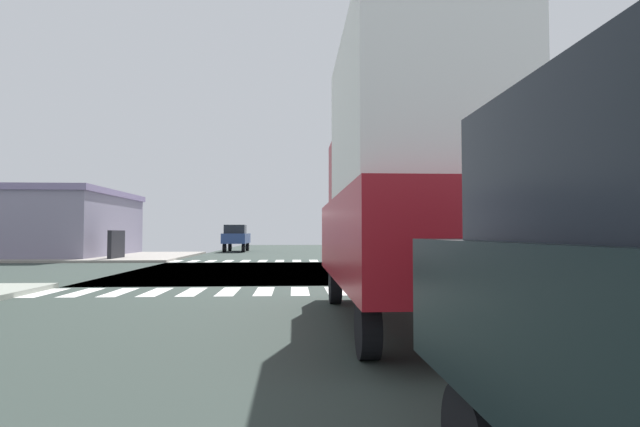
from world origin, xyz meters
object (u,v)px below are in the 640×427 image
object	(u,v)px
street_lamp	(384,201)
bank_building	(20,224)
traffic_signal_mast	(394,180)
pickup_trailing_3	(527,242)
suv_nearside_1	(386,238)
box_truck_farside_1	(401,182)
pickup_outer_4	(236,237)

from	to	relation	value
street_lamp	bank_building	world-z (taller)	street_lamp
traffic_signal_mast	street_lamp	bearing A→B (deg)	82.50
street_lamp	pickup_trailing_3	distance (m)	21.76
bank_building	suv_nearside_1	world-z (taller)	bank_building
street_lamp	suv_nearside_1	bearing A→B (deg)	-100.43
bank_building	box_truck_farside_1	distance (m)	32.47
suv_nearside_1	traffic_signal_mast	bearing A→B (deg)	160.92
street_lamp	pickup_trailing_3	world-z (taller)	street_lamp
traffic_signal_mast	pickup_trailing_3	size ratio (longest dim) A/B	1.27
traffic_signal_mast	street_lamp	world-z (taller)	street_lamp
traffic_signal_mast	bank_building	distance (m)	25.42
box_truck_farside_1	pickup_trailing_3	distance (m)	11.21
bank_building	pickup_trailing_3	world-z (taller)	bank_building
street_lamp	box_truck_farside_1	bearing A→B (deg)	-100.25
box_truck_farside_1	pickup_outer_4	bearing A→B (deg)	101.70
traffic_signal_mast	pickup_outer_4	bearing A→B (deg)	127.47
pickup_outer_4	box_truck_farside_1	bearing A→B (deg)	101.70
bank_building	box_truck_farside_1	size ratio (longest dim) A/B	2.06
traffic_signal_mast	pickup_outer_4	world-z (taller)	traffic_signal_mast
traffic_signal_mast	pickup_trailing_3	bearing A→B (deg)	-75.59
traffic_signal_mast	pickup_trailing_3	distance (m)	11.43
traffic_signal_mast	suv_nearside_1	distance (m)	5.04
suv_nearside_1	pickup_trailing_3	world-z (taller)	pickup_trailing_3
street_lamp	box_truck_farside_1	xyz separation A→B (m)	(-5.49, -30.37, -1.73)
bank_building	box_truck_farside_1	world-z (taller)	box_truck_farside_1
traffic_signal_mast	street_lamp	size ratio (longest dim) A/B	0.92
traffic_signal_mast	box_truck_farside_1	world-z (taller)	traffic_signal_mast
traffic_signal_mast	pickup_outer_4	xyz separation A→B (m)	(-11.05, 14.41, -3.47)
pickup_trailing_3	street_lamp	bearing A→B (deg)	3.36
box_truck_farside_1	traffic_signal_mast	bearing A→B (deg)	78.21
suv_nearside_1	box_truck_farside_1	xyz separation A→B (m)	(-2.82, -15.86, 1.17)
pickup_trailing_3	traffic_signal_mast	bearing A→B (deg)	14.41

